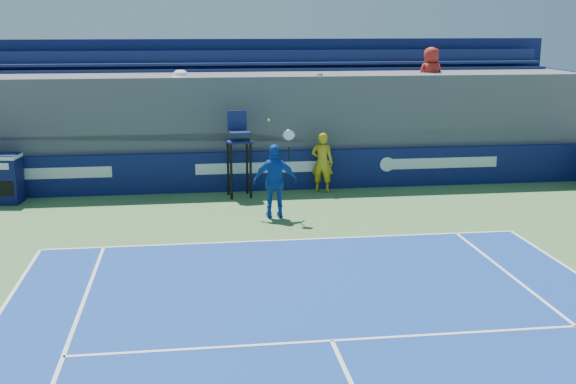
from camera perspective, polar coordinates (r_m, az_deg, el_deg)
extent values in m
imported|color=gold|center=(21.30, 2.72, 2.35)|extent=(0.76, 0.63, 1.79)
cube|color=white|center=(16.71, -0.18, -3.81)|extent=(10.97, 0.07, 0.00)
cube|color=white|center=(11.64, 3.48, -11.64)|extent=(8.23, 0.07, 0.00)
cube|color=#0D154B|center=(21.59, -2.02, 1.67)|extent=(20.40, 0.20, 1.20)
cube|color=white|center=(21.71, -17.95, 1.42)|extent=(3.20, 0.01, 0.32)
cube|color=white|center=(21.47, -1.99, 1.93)|extent=(4.00, 0.01, 0.32)
cube|color=white|center=(22.68, 11.98, 2.26)|extent=(3.60, 0.01, 0.32)
cylinder|color=white|center=(22.17, 7.84, 2.17)|extent=(0.44, 0.01, 0.44)
cube|color=black|center=(21.19, -21.58, 0.25)|extent=(0.55, 0.08, 0.40)
cylinder|color=black|center=(20.48, -4.51, 1.58)|extent=(0.08, 0.08, 1.60)
cylinder|color=black|center=(20.58, -2.97, 1.65)|extent=(0.08, 0.08, 1.60)
cylinder|color=black|center=(21.02, -4.75, 1.87)|extent=(0.08, 0.08, 1.60)
cylinder|color=black|center=(21.11, -3.25, 1.95)|extent=(0.08, 0.08, 1.60)
cube|color=#0D1545|center=(20.65, -3.90, 4.02)|extent=(0.77, 0.77, 0.06)
cube|color=navy|center=(20.51, -3.87, 4.67)|extent=(0.59, 0.50, 0.08)
cube|color=#151D50|center=(20.82, -4.05, 5.63)|extent=(0.55, 0.12, 0.60)
imported|color=#1444AA|center=(18.45, -1.02, 0.85)|extent=(1.14, 0.53, 1.91)
cylinder|color=black|center=(18.25, 0.06, 3.07)|extent=(0.05, 0.16, 0.39)
torus|color=silver|center=(18.10, 0.06, 4.53)|extent=(0.31, 0.15, 0.29)
cylinder|color=white|center=(18.10, 0.06, 4.53)|extent=(0.26, 0.12, 0.24)
sphere|color=#C6D42F|center=(18.08, -1.53, 5.69)|extent=(0.07, 0.07, 0.07)
cube|color=#4A494E|center=(23.28, -2.51, 5.23)|extent=(20.40, 3.60, 3.38)
cube|color=#4A494E|center=(21.98, -2.18, 4.19)|extent=(20.40, 0.90, 0.55)
cube|color=#152250|center=(21.81, -2.16, 5.38)|extent=(20.00, 0.45, 0.08)
cube|color=#152250|center=(22.03, -2.23, 5.99)|extent=(20.00, 0.06, 0.45)
cube|color=#4A494E|center=(22.79, -2.42, 5.91)|extent=(20.40, 0.90, 0.55)
cube|color=#152250|center=(22.63, -2.40, 7.07)|extent=(20.00, 0.45, 0.08)
cube|color=#152250|center=(22.86, -2.47, 7.63)|extent=(20.00, 0.06, 0.45)
cube|color=#4A494E|center=(23.62, -2.64, 7.50)|extent=(20.40, 0.90, 0.55)
cube|color=#152250|center=(23.48, -2.63, 8.63)|extent=(20.00, 0.45, 0.08)
cube|color=#152250|center=(23.71, -2.69, 9.16)|extent=(20.00, 0.06, 0.45)
cube|color=#4A494E|center=(24.46, -2.85, 8.99)|extent=(20.40, 0.90, 0.55)
cube|color=#152250|center=(24.33, -2.84, 10.09)|extent=(20.00, 0.45, 0.08)
cube|color=#152250|center=(24.57, -2.90, 10.58)|extent=(20.00, 0.06, 0.45)
cube|color=#0C1647|center=(25.14, -2.94, 6.98)|extent=(20.80, 0.30, 4.40)
cube|color=#0C1647|center=(26.32, 20.64, 5.34)|extent=(0.30, 3.90, 3.40)
imported|color=silver|center=(21.67, -8.43, 7.13)|extent=(1.30, 0.94, 1.81)
imported|color=teal|center=(22.03, 2.58, 7.19)|extent=(1.01, 0.47, 1.68)
imported|color=#AB2218|center=(23.79, 11.20, 8.95)|extent=(1.00, 0.74, 1.86)
imported|color=black|center=(23.82, 16.81, 6.89)|extent=(0.62, 0.48, 1.51)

